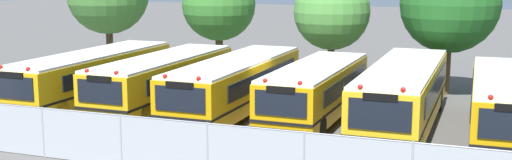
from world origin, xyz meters
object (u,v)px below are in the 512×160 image
Objects in this scene: school_bus_5 at (505,104)px; tree_1 at (220,4)px; school_bus_2 at (236,84)px; tree_3 at (453,3)px; school_bus_1 at (164,79)px; tree_2 at (333,12)px; school_bus_4 at (403,94)px; traffic_cone at (131,145)px; school_bus_3 at (316,90)px; school_bus_0 at (92,75)px.

tree_1 reaches higher than school_bus_5.
tree_3 is (8.59, 7.88, 3.30)m from school_bus_2.
school_bus_1 is 10.32m from tree_2.
tree_1 is (-12.32, 9.88, 2.80)m from school_bus_4.
school_bus_1 reaches higher than traffic_cone.
school_bus_3 is 1.53× the size of tree_2.
tree_1 is (2.40, 9.97, 2.89)m from school_bus_0.
school_bus_2 is at bearing -137.47° from tree_3.
tree_1 is at bearing -47.37° from school_bus_3.
school_bus_1 is at bearing -175.83° from school_bus_0.
tree_2 is 0.86× the size of tree_3.
traffic_cone is (-8.58, -6.73, -1.18)m from school_bus_4.
school_bus_2 is (7.37, 0.24, 0.01)m from school_bus_0.
tree_2 is (-4.90, 8.02, 2.62)m from school_bus_4.
school_bus_1 is 0.90× the size of school_bus_4.
tree_1 is at bearing 172.25° from tree_3.
school_bus_2 reaches higher than traffic_cone.
school_bus_3 is 1.32× the size of tree_3.
school_bus_1 is 3.63m from school_bus_2.
school_bus_4 is at bearing -98.84° from tree_3.
school_bus_4 is (14.71, 0.09, 0.09)m from school_bus_0.
tree_2 is (7.42, -1.85, -0.18)m from tree_1.
tree_3 is (12.22, 7.89, 3.32)m from school_bus_1.
school_bus_4 is at bearing 38.11° from traffic_cone.
school_bus_0 is at bearing 2.35° from school_bus_2.
school_bus_2 is at bearing 79.83° from traffic_cone.
school_bus_4 reaches higher than school_bus_5.
tree_1 reaches higher than tree_2.
school_bus_4 is at bearing 179.31° from school_bus_2.
school_bus_2 is 1.52× the size of tree_3.
school_bus_2 reaches higher than school_bus_1.
school_bus_1 is (3.74, 0.23, -0.01)m from school_bus_0.
tree_3 reaches higher than tree_2.
tree_1 is at bearing -38.66° from school_bus_4.
school_bus_1 is 10.25m from tree_1.
school_bus_0 is at bearing 132.76° from traffic_cone.
traffic_cone is at bearing 26.33° from school_bus_5.
school_bus_1 is 1.09× the size of school_bus_3.
school_bus_1 is at bearing -82.14° from tree_1.
school_bus_5 is at bearing 27.56° from traffic_cone.
school_bus_3 is (7.33, -0.02, -0.01)m from school_bus_1.
tree_2 is at bearing -179.92° from tree_3.
tree_1 is at bearing 165.96° from tree_2.
school_bus_2 is at bearing -1.09° from school_bus_4.
school_bus_2 is 7.35m from school_bus_4.
school_bus_5 is (18.56, -0.15, 0.02)m from school_bus_0.
tree_1 is (-8.67, 9.76, 2.91)m from school_bus_3.
school_bus_2 reaches higher than school_bus_3.
school_bus_2 is (3.63, 0.01, 0.02)m from school_bus_1.
tree_2 is 6.18m from tree_3.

